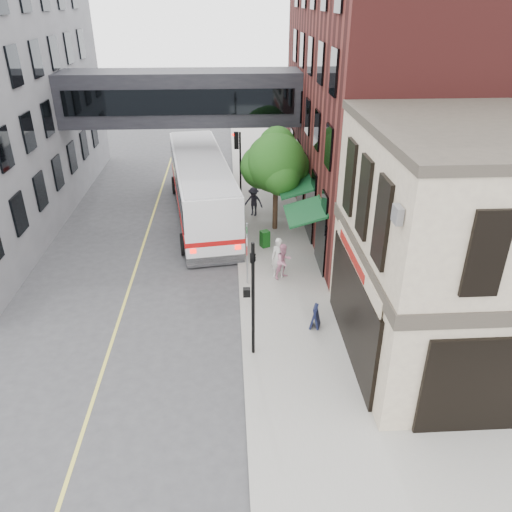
{
  "coord_description": "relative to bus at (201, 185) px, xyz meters",
  "views": [
    {
      "loc": [
        -0.34,
        -12.66,
        11.83
      ],
      "look_at": [
        0.63,
        4.27,
        2.97
      ],
      "focal_mm": 35.0,
      "sensor_mm": 36.0,
      "label": 1
    }
  ],
  "objects": [
    {
      "name": "ground",
      "position": [
        1.96,
        -15.31,
        -1.98
      ],
      "size": [
        120.0,
        120.0,
        0.0
      ],
      "primitive_type": "plane",
      "color": "#38383A",
      "rests_on": "ground"
    },
    {
      "name": "sidewalk_main",
      "position": [
        3.96,
        -1.31,
        -1.91
      ],
      "size": [
        4.0,
        60.0,
        0.15
      ],
      "primitive_type": "cube",
      "color": "gray",
      "rests_on": "ground"
    },
    {
      "name": "corner_building",
      "position": [
        10.93,
        -13.31,
        2.23
      ],
      "size": [
        10.19,
        8.12,
        8.45
      ],
      "color": "tan",
      "rests_on": "ground"
    },
    {
      "name": "brick_building",
      "position": [
        11.94,
        -0.31,
        5.01
      ],
      "size": [
        13.76,
        18.0,
        14.0
      ],
      "color": "#4B1917",
      "rests_on": "ground"
    },
    {
      "name": "skyway_bridge",
      "position": [
        -1.04,
        2.69,
        4.52
      ],
      "size": [
        14.0,
        3.18,
        3.0
      ],
      "color": "black",
      "rests_on": "ground"
    },
    {
      "name": "traffic_signal_near",
      "position": [
        2.33,
        -13.31,
        1.0
      ],
      "size": [
        0.44,
        0.22,
        4.6
      ],
      "color": "black",
      "rests_on": "sidewalk_main"
    },
    {
      "name": "traffic_signal_far",
      "position": [
        2.22,
        1.69,
        1.36
      ],
      "size": [
        0.53,
        0.28,
        4.5
      ],
      "color": "black",
      "rests_on": "sidewalk_main"
    },
    {
      "name": "street_sign_pole",
      "position": [
        2.35,
        -8.31,
        -0.05
      ],
      "size": [
        0.08,
        0.75,
        3.0
      ],
      "color": "gray",
      "rests_on": "sidewalk_main"
    },
    {
      "name": "street_tree",
      "position": [
        4.15,
        -2.09,
        1.93
      ],
      "size": [
        3.8,
        3.2,
        5.6
      ],
      "color": "#382619",
      "rests_on": "sidewalk_main"
    },
    {
      "name": "lane_marking",
      "position": [
        -3.04,
        -5.31,
        -1.98
      ],
      "size": [
        0.12,
        40.0,
        0.01
      ],
      "primitive_type": "cube",
      "color": "#D8CC4C",
      "rests_on": "ground"
    },
    {
      "name": "bus",
      "position": [
        0.0,
        0.0,
        0.0
      ],
      "size": [
        4.71,
        13.43,
        3.54
      ],
      "color": "white",
      "rests_on": "ground"
    },
    {
      "name": "pedestrian_a",
      "position": [
        3.83,
        -7.77,
        -0.86
      ],
      "size": [
        0.77,
        0.56,
        1.94
      ],
      "primitive_type": "imported",
      "rotation": [
        0.0,
        0.0,
        -0.15
      ],
      "color": "beige",
      "rests_on": "sidewalk_main"
    },
    {
      "name": "pedestrian_b",
      "position": [
        4.04,
        -7.88,
        -0.98
      ],
      "size": [
        1.05,
        1.0,
        1.71
      ],
      "primitive_type": "imported",
      "rotation": [
        0.0,
        0.0,
        0.6
      ],
      "color": "pink",
      "rests_on": "sidewalk_main"
    },
    {
      "name": "pedestrian_c",
      "position": [
        3.06,
        -0.35,
        -0.96
      ],
      "size": [
        1.29,
        1.03,
        1.74
      ],
      "primitive_type": "imported",
      "rotation": [
        0.0,
        0.0,
        -0.4
      ],
      "color": "black",
      "rests_on": "sidewalk_main"
    },
    {
      "name": "newspaper_box",
      "position": [
        3.42,
        -4.58,
        -1.39
      ],
      "size": [
        0.56,
        0.53,
        0.88
      ],
      "primitive_type": "cube",
      "rotation": [
        0.0,
        0.0,
        0.41
      ],
      "color": "#125215",
      "rests_on": "sidewalk_main"
    },
    {
      "name": "sandwich_board",
      "position": [
        4.88,
        -11.84,
        -1.36
      ],
      "size": [
        0.49,
        0.61,
        0.94
      ],
      "primitive_type": "cube",
      "rotation": [
        0.0,
        0.0,
        -0.32
      ],
      "color": "black",
      "rests_on": "sidewalk_main"
    }
  ]
}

